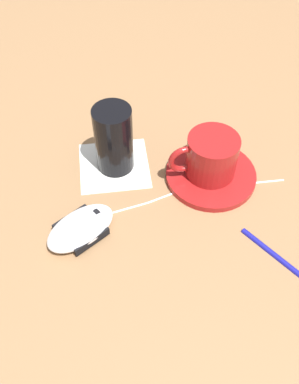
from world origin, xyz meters
The scene contains 8 objects.
ground_plane centered at (0.00, 0.00, 0.00)m, with size 3.00×3.00×0.00m, color olive.
saucer centered at (-0.11, -0.01, 0.01)m, with size 0.15×0.15×0.01m, color maroon.
coffee_cup centered at (-0.10, -0.01, 0.05)m, with size 0.12×0.08×0.07m.
computer_mouse centered at (0.11, 0.07, 0.02)m, with size 0.13×0.11×0.03m.
mouse_cable centered at (-0.08, 0.02, 0.00)m, with size 0.29×0.03×0.00m.
napkin_under_glass centered at (0.05, -0.06, 0.00)m, with size 0.12×0.12×0.00m, color silver.
drinking_glass centered at (0.05, -0.06, 0.06)m, with size 0.06×0.06×0.12m, color black.
pen centered at (-0.17, 0.17, 0.00)m, with size 0.08×0.13×0.01m.
Camera 1 is at (0.08, 0.44, 0.54)m, focal length 40.00 mm.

